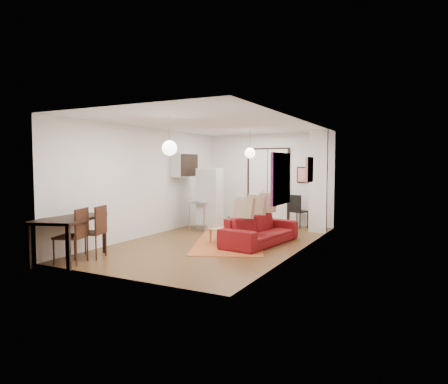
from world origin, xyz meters
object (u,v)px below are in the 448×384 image
at_px(coffee_table, 225,231).
at_px(fridge, 210,199).
at_px(dining_table, 69,222).
at_px(sofa, 260,230).
at_px(dining_chair_far, 75,230).
at_px(kitchen_counter, 203,211).
at_px(dining_chair_near, 94,227).
at_px(black_side_chair, 299,208).

distance_m(coffee_table, fridge, 2.38).
xyz_separation_m(fridge, dining_table, (-0.59, -4.70, -0.13)).
height_order(sofa, coffee_table, sofa).
bearing_deg(dining_chair_far, kitchen_counter, 159.37).
height_order(coffee_table, fridge, fridge).
bearing_deg(dining_table, kitchen_counter, 85.59).
bearing_deg(fridge, sofa, -40.98).
xyz_separation_m(coffee_table, dining_chair_near, (-1.82, -2.44, 0.32)).
height_order(dining_table, dining_chair_near, dining_chair_near).
height_order(coffee_table, kitchen_counter, kitchen_counter).
distance_m(fridge, dining_table, 4.74).
distance_m(kitchen_counter, dining_table, 4.70).
bearing_deg(sofa, coffee_table, 124.22).
relative_size(fridge, dining_chair_far, 1.68).
distance_m(sofa, dining_table, 4.32).
distance_m(sofa, dining_chair_near, 3.83).
bearing_deg(sofa, black_side_chair, 6.43).
bearing_deg(dining_chair_near, black_side_chair, 136.55).
distance_m(dining_chair_near, dining_chair_far, 0.50).
distance_m(kitchen_counter, dining_chair_near, 4.22).
bearing_deg(dining_chair_far, dining_table, -120.61).
distance_m(coffee_table, kitchen_counter, 2.44).
bearing_deg(black_side_chair, dining_table, 83.93).
relative_size(sofa, dining_table, 1.31).
bearing_deg(coffee_table, kitchen_counter, 133.11).
xyz_separation_m(fridge, dining_chair_far, (-0.38, -4.74, -0.28)).
distance_m(dining_table, dining_chair_near, 0.53).
height_order(fridge, dining_table, fridge).
relative_size(kitchen_counter, dining_chair_far, 1.06).
distance_m(coffee_table, dining_chair_far, 3.48).
relative_size(dining_table, black_side_chair, 1.76).
xyz_separation_m(sofa, kitchen_counter, (-2.42, 1.40, 0.18)).
height_order(coffee_table, dining_chair_near, dining_chair_near).
distance_m(sofa, fridge, 2.68).
relative_size(sofa, fridge, 1.29).
distance_m(kitchen_counter, dining_chair_far, 4.73).
relative_size(dining_table, dining_chair_near, 1.65).
bearing_deg(dining_chair_near, dining_table, -42.90).
bearing_deg(kitchen_counter, dining_chair_near, -100.10).
distance_m(coffee_table, dining_chair_near, 3.06).
height_order(kitchen_counter, black_side_chair, black_side_chair).
xyz_separation_m(coffee_table, dining_chair_far, (-1.82, -2.94, 0.32)).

